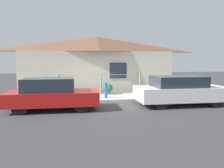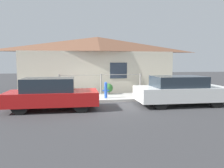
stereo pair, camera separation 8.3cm
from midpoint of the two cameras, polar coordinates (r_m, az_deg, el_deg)
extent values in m
plane|color=#38383A|center=(10.97, -1.29, -4.87)|extent=(60.00, 60.00, 0.00)
cube|color=#B2AFA8|center=(12.02, -2.08, -3.60)|extent=(24.00, 2.19, 0.14)
cube|color=beige|center=(13.75, -3.17, 2.95)|extent=(9.77, 0.12, 2.70)
cube|color=#2D3847|center=(13.87, 1.89, 3.54)|extent=(1.10, 0.04, 1.00)
pyramid|color=brown|center=(14.81, -3.69, 10.29)|extent=(10.17, 2.20, 0.99)
cylinder|color=gray|center=(12.79, -13.39, -0.20)|extent=(0.10, 0.10, 1.19)
cylinder|color=gray|center=(12.87, -2.66, -0.02)|extent=(0.10, 0.10, 1.19)
cylinder|color=gray|center=(13.38, 7.59, 0.16)|extent=(0.10, 0.10, 1.19)
cylinder|color=gray|center=(12.82, -2.67, 2.40)|extent=(4.80, 0.03, 0.03)
cube|color=red|center=(9.58, -14.96, -3.46)|extent=(3.81, 1.72, 0.56)
cube|color=#232D38|center=(9.53, -15.95, -0.16)|extent=(2.11, 1.49, 0.56)
cylinder|color=black|center=(10.26, -7.97, -3.83)|extent=(0.65, 0.21, 0.65)
cylinder|color=black|center=(8.87, -7.81, -5.35)|extent=(0.65, 0.21, 0.65)
cylinder|color=black|center=(10.49, -20.93, -3.95)|extent=(0.65, 0.21, 0.65)
cylinder|color=black|center=(9.13, -22.77, -5.43)|extent=(0.65, 0.21, 0.65)
cube|color=white|center=(10.76, 17.78, -2.35)|extent=(4.23, 1.86, 0.63)
cube|color=#232D38|center=(10.62, 17.06, 0.64)|extent=(2.33, 1.62, 0.50)
cylinder|color=black|center=(12.09, 21.61, -2.73)|extent=(0.65, 0.21, 0.65)
cylinder|color=black|center=(10.80, 25.80, -3.88)|extent=(0.65, 0.21, 0.65)
cylinder|color=black|center=(11.00, 9.84, -3.21)|extent=(0.65, 0.21, 0.65)
cylinder|color=black|center=(9.56, 12.83, -4.62)|extent=(0.65, 0.21, 0.65)
cylinder|color=blue|center=(11.42, -1.41, -1.87)|extent=(0.15, 0.15, 0.74)
sphere|color=blue|center=(11.38, -1.42, 0.14)|extent=(0.16, 0.16, 0.16)
cylinder|color=blue|center=(11.40, -1.97, -1.70)|extent=(0.14, 0.07, 0.07)
cylinder|color=blue|center=(11.43, -0.86, -1.68)|extent=(0.14, 0.07, 0.07)
cylinder|color=slate|center=(12.83, -0.79, -2.30)|extent=(0.22, 0.22, 0.17)
sphere|color=#2D6B2D|center=(12.79, -0.79, -1.03)|extent=(0.53, 0.53, 0.53)
camera|label=1|loc=(0.04, -89.79, 0.02)|focal=35.00mm
camera|label=2|loc=(0.04, 90.21, -0.02)|focal=35.00mm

